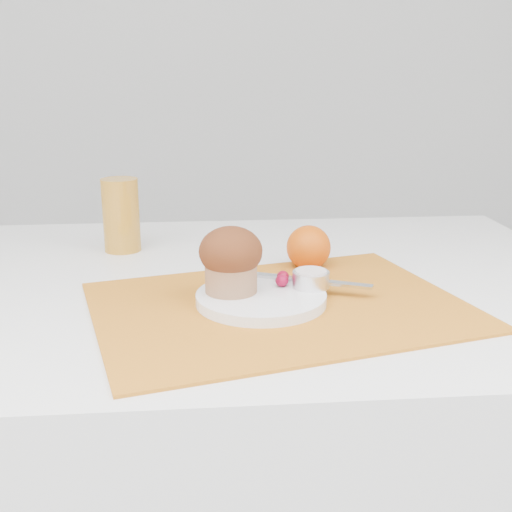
{
  "coord_description": "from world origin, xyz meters",
  "views": [
    {
      "loc": [
        -0.04,
        -0.92,
        1.07
      ],
      "look_at": [
        0.04,
        0.0,
        0.8
      ],
      "focal_mm": 45.0,
      "sensor_mm": 36.0,
      "label": 1
    }
  ],
  "objects": [
    {
      "name": "muffin",
      "position": [
        0.0,
        -0.06,
        0.82
      ],
      "size": [
        0.09,
        0.09,
        0.09
      ],
      "color": "#A97651",
      "rests_on": "plate"
    },
    {
      "name": "orange",
      "position": [
        0.14,
        0.09,
        0.79
      ],
      "size": [
        0.07,
        0.07,
        0.07
      ],
      "primitive_type": "sphere",
      "color": "#E05707",
      "rests_on": "table"
    },
    {
      "name": "placemat",
      "position": [
        0.07,
        -0.08,
        0.75
      ],
      "size": [
        0.58,
        0.48,
        0.0
      ],
      "primitive_type": "cube",
      "rotation": [
        0.0,
        0.0,
        0.25
      ],
      "color": "orange",
      "rests_on": "table"
    },
    {
      "name": "ramekin",
      "position": [
        0.12,
        -0.05,
        0.78
      ],
      "size": [
        0.06,
        0.06,
        0.02
      ],
      "primitive_type": "cylinder",
      "rotation": [
        0.0,
        0.0,
        0.07
      ],
      "color": "silver",
      "rests_on": "plate"
    },
    {
      "name": "raspberry_far",
      "position": [
        0.07,
        -0.05,
        0.78
      ],
      "size": [
        0.02,
        0.02,
        0.02
      ],
      "primitive_type": "ellipsoid",
      "color": "#60021A",
      "rests_on": "plate"
    },
    {
      "name": "raspberry_near",
      "position": [
        0.08,
        -0.03,
        0.78
      ],
      "size": [
        0.02,
        0.02,
        0.02
      ],
      "primitive_type": "ellipsoid",
      "color": "#600214",
      "rests_on": "plate"
    },
    {
      "name": "butter_knife",
      "position": [
        0.12,
        -0.03,
        0.77
      ],
      "size": [
        0.17,
        0.09,
        0.0
      ],
      "primitive_type": "cube",
      "rotation": [
        0.0,
        0.0,
        -0.43
      ],
      "color": "silver",
      "rests_on": "plate"
    },
    {
      "name": "table",
      "position": [
        0.0,
        0.05,
        0.38
      ],
      "size": [
        1.2,
        0.8,
        0.75
      ],
      "primitive_type": "cube",
      "color": "white",
      "rests_on": "ground"
    },
    {
      "name": "juice_glass",
      "position": [
        -0.18,
        0.23,
        0.82
      ],
      "size": [
        0.07,
        0.07,
        0.13
      ],
      "primitive_type": "cylinder",
      "rotation": [
        0.0,
        0.0,
        -0.09
      ],
      "color": "orange",
      "rests_on": "table"
    },
    {
      "name": "cream",
      "position": [
        0.12,
        -0.05,
        0.79
      ],
      "size": [
        0.05,
        0.05,
        0.01
      ],
      "primitive_type": "cylinder",
      "rotation": [
        0.0,
        0.0,
        0.14
      ],
      "color": "silver",
      "rests_on": "ramekin"
    },
    {
      "name": "plate",
      "position": [
        0.04,
        -0.08,
        0.76
      ],
      "size": [
        0.23,
        0.23,
        0.01
      ],
      "primitive_type": "cylinder",
      "rotation": [
        0.0,
        0.0,
        -0.33
      ],
      "color": "white",
      "rests_on": "placemat"
    }
  ]
}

